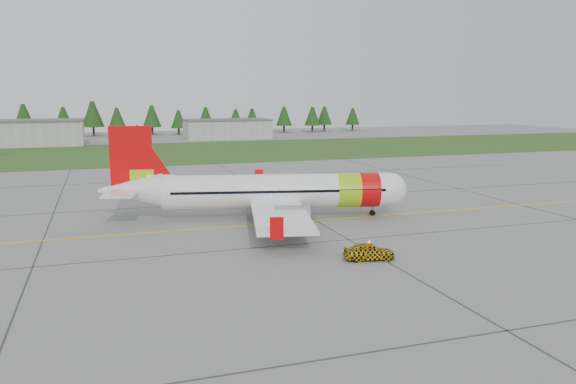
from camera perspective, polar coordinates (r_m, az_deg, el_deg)
name	(u,v)px	position (r m, az deg, el deg)	size (l,w,h in m)	color
ground	(235,250)	(45.59, -5.37, -5.85)	(320.00, 320.00, 0.00)	gray
aircraft	(271,192)	(56.50, -1.71, 0.04)	(30.54, 28.65, 9.36)	white
follow_me_car	(369,235)	(42.62, 8.28, -4.37)	(1.53, 1.30, 3.81)	yellow
grass_strip	(150,153)	(125.80, -13.88, 3.89)	(320.00, 50.00, 0.03)	#30561E
taxi_guideline	(216,228)	(53.17, -7.33, -3.61)	(120.00, 0.25, 0.02)	gold
hangar_west	(15,134)	(154.43, -26.00, 5.34)	(32.00, 14.00, 6.00)	#A8A8A3
hangar_east	(227,129)	(164.82, -6.21, 6.34)	(24.00, 12.00, 5.20)	#A8A8A3
treeline	(134,119)	(181.23, -15.40, 7.12)	(160.00, 8.00, 10.00)	#1C3F14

